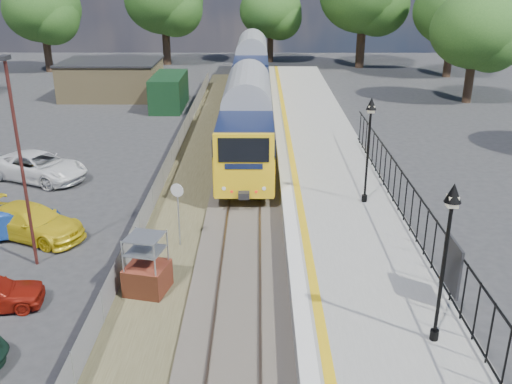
{
  "coord_description": "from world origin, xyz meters",
  "views": [
    {
      "loc": [
        0.67,
        -17.16,
        10.42
      ],
      "look_at": [
        0.55,
        4.29,
        2.0
      ],
      "focal_mm": 40.0,
      "sensor_mm": 36.0,
      "label": 1
    }
  ],
  "objects_px": {
    "speed_sign": "(178,204)",
    "carpark_lamp": "(20,153)",
    "victorian_lamp_south": "(449,227)",
    "car_white": "(39,167)",
    "victorian_lamp_north": "(370,126)",
    "brick_plinth": "(147,265)",
    "car_yellow": "(31,222)",
    "car_blue": "(14,223)",
    "train": "(250,80)"
  },
  "relations": [
    {
      "from": "speed_sign",
      "to": "car_white",
      "type": "xyz_separation_m",
      "value": [
        -8.4,
        7.7,
        -1.09
      ]
    },
    {
      "from": "train",
      "to": "car_yellow",
      "type": "xyz_separation_m",
      "value": [
        -8.73,
        -22.93,
        -1.66
      ]
    },
    {
      "from": "victorian_lamp_north",
      "to": "car_blue",
      "type": "distance_m",
      "value": 15.32
    },
    {
      "from": "brick_plinth",
      "to": "carpark_lamp",
      "type": "bearing_deg",
      "value": 156.71
    },
    {
      "from": "carpark_lamp",
      "to": "car_yellow",
      "type": "xyz_separation_m",
      "value": [
        -1.0,
        2.33,
        -3.7
      ]
    },
    {
      "from": "carpark_lamp",
      "to": "car_blue",
      "type": "distance_m",
      "value": 4.78
    },
    {
      "from": "carpark_lamp",
      "to": "victorian_lamp_south",
      "type": "bearing_deg",
      "value": -23.97
    },
    {
      "from": "car_yellow",
      "to": "car_blue",
      "type": "bearing_deg",
      "value": 108.67
    },
    {
      "from": "car_yellow",
      "to": "carpark_lamp",
      "type": "bearing_deg",
      "value": -133.3
    },
    {
      "from": "train",
      "to": "car_white",
      "type": "distance_m",
      "value": 19.47
    },
    {
      "from": "victorian_lamp_north",
      "to": "speed_sign",
      "type": "height_order",
      "value": "victorian_lamp_north"
    },
    {
      "from": "victorian_lamp_south",
      "to": "car_white",
      "type": "height_order",
      "value": "victorian_lamp_south"
    },
    {
      "from": "victorian_lamp_north",
      "to": "train",
      "type": "bearing_deg",
      "value": 104.07
    },
    {
      "from": "victorian_lamp_north",
      "to": "car_white",
      "type": "distance_m",
      "value": 17.35
    },
    {
      "from": "victorian_lamp_south",
      "to": "brick_plinth",
      "type": "distance_m",
      "value": 10.03
    },
    {
      "from": "victorian_lamp_north",
      "to": "car_yellow",
      "type": "distance_m",
      "value": 14.6
    },
    {
      "from": "victorian_lamp_north",
      "to": "carpark_lamp",
      "type": "distance_m",
      "value": 13.67
    },
    {
      "from": "victorian_lamp_north",
      "to": "speed_sign",
      "type": "distance_m",
      "value": 8.59
    },
    {
      "from": "speed_sign",
      "to": "carpark_lamp",
      "type": "relative_size",
      "value": 0.35
    },
    {
      "from": "victorian_lamp_south",
      "to": "speed_sign",
      "type": "distance_m",
      "value": 11.17
    },
    {
      "from": "train",
      "to": "car_yellow",
      "type": "distance_m",
      "value": 24.59
    },
    {
      "from": "victorian_lamp_north",
      "to": "brick_plinth",
      "type": "bearing_deg",
      "value": -144.19
    },
    {
      "from": "train",
      "to": "carpark_lamp",
      "type": "distance_m",
      "value": 26.5
    },
    {
      "from": "victorian_lamp_south",
      "to": "car_blue",
      "type": "height_order",
      "value": "victorian_lamp_south"
    },
    {
      "from": "speed_sign",
      "to": "car_white",
      "type": "bearing_deg",
      "value": 156.8
    },
    {
      "from": "train",
      "to": "speed_sign",
      "type": "distance_m",
      "value": 23.89
    },
    {
      "from": "victorian_lamp_north",
      "to": "car_yellow",
      "type": "height_order",
      "value": "victorian_lamp_north"
    },
    {
      "from": "victorian_lamp_north",
      "to": "train",
      "type": "distance_m",
      "value": 21.89
    },
    {
      "from": "victorian_lamp_north",
      "to": "brick_plinth",
      "type": "relative_size",
      "value": 2.13
    },
    {
      "from": "car_white",
      "to": "victorian_lamp_north",
      "type": "bearing_deg",
      "value": -84.03
    },
    {
      "from": "car_white",
      "to": "victorian_lamp_south",
      "type": "bearing_deg",
      "value": -109.2
    },
    {
      "from": "speed_sign",
      "to": "carpark_lamp",
      "type": "distance_m",
      "value": 6.02
    },
    {
      "from": "car_blue",
      "to": "car_white",
      "type": "distance_m",
      "value": 6.97
    },
    {
      "from": "car_blue",
      "to": "car_yellow",
      "type": "bearing_deg",
      "value": -116.13
    },
    {
      "from": "speed_sign",
      "to": "carpark_lamp",
      "type": "xyz_separation_m",
      "value": [
        -5.23,
        -1.51,
        2.56
      ]
    },
    {
      "from": "carpark_lamp",
      "to": "car_yellow",
      "type": "relative_size",
      "value": 1.65
    },
    {
      "from": "train",
      "to": "speed_sign",
      "type": "relative_size",
      "value": 15.14
    },
    {
      "from": "victorian_lamp_south",
      "to": "carpark_lamp",
      "type": "distance_m",
      "value": 14.48
    },
    {
      "from": "victorian_lamp_north",
      "to": "car_blue",
      "type": "bearing_deg",
      "value": -173.33
    },
    {
      "from": "speed_sign",
      "to": "car_yellow",
      "type": "xyz_separation_m",
      "value": [
        -6.23,
        0.82,
        -1.14
      ]
    },
    {
      "from": "car_blue",
      "to": "brick_plinth",
      "type": "bearing_deg",
      "value": -146.01
    },
    {
      "from": "victorian_lamp_south",
      "to": "speed_sign",
      "type": "height_order",
      "value": "victorian_lamp_south"
    },
    {
      "from": "train",
      "to": "car_yellow",
      "type": "bearing_deg",
      "value": -110.85
    },
    {
      "from": "victorian_lamp_south",
      "to": "car_yellow",
      "type": "xyz_separation_m",
      "value": [
        -14.23,
        8.21,
        -3.61
      ]
    },
    {
      "from": "victorian_lamp_south",
      "to": "car_white",
      "type": "distance_m",
      "value": 22.57
    },
    {
      "from": "train",
      "to": "speed_sign",
      "type": "bearing_deg",
      "value": -96.01
    },
    {
      "from": "victorian_lamp_south",
      "to": "car_yellow",
      "type": "height_order",
      "value": "victorian_lamp_south"
    },
    {
      "from": "speed_sign",
      "to": "train",
      "type": "bearing_deg",
      "value": 103.33
    },
    {
      "from": "victorian_lamp_north",
      "to": "train",
      "type": "relative_size",
      "value": 0.11
    },
    {
      "from": "brick_plinth",
      "to": "car_blue",
      "type": "distance_m",
      "value": 7.7
    }
  ]
}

